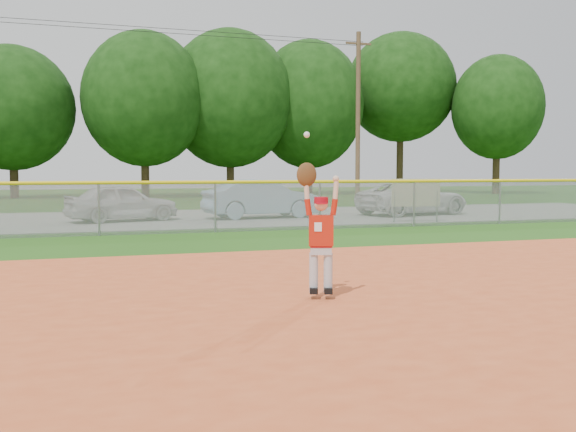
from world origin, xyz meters
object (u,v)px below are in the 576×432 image
object	(u,v)px
car_white_a	(122,202)
car_white_b	(413,198)
car_blue	(262,199)
ballplayer	(319,229)
sponsor_sign	(416,194)

from	to	relation	value
car_white_a	car_white_b	distance (m)	11.71
car_blue	car_white_b	bearing A→B (deg)	-97.19
car_white_a	ballplayer	bearing A→B (deg)	170.39
car_blue	car_white_b	world-z (taller)	car_blue
ballplayer	car_white_a	bearing A→B (deg)	96.48
car_white_b	car_white_a	bearing A→B (deg)	76.69
car_white_a	sponsor_sign	distance (m)	10.51
sponsor_sign	ballplayer	bearing A→B (deg)	-124.57
car_white_b	sponsor_sign	size ratio (longest dim) A/B	2.79
car_white_b	ballplayer	bearing A→B (deg)	134.15
car_white_b	car_blue	bearing A→B (deg)	76.24
sponsor_sign	car_white_a	bearing A→B (deg)	159.71
sponsor_sign	ballplayer	world-z (taller)	ballplayer
car_white_b	ballplayer	size ratio (longest dim) A/B	2.14
car_blue	car_white_a	bearing A→B (deg)	83.83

